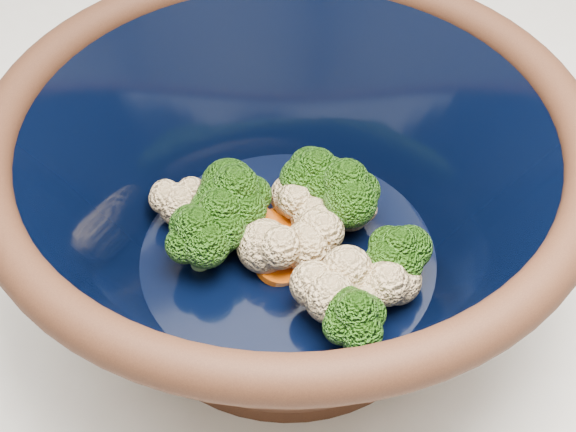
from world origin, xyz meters
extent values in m
cube|color=beige|center=(0.00, 0.00, 0.45)|extent=(1.20, 1.20, 0.90)
cylinder|color=black|center=(-0.08, -0.11, 0.91)|extent=(0.20, 0.20, 0.01)
torus|color=black|center=(-0.08, -0.11, 1.04)|extent=(0.33, 0.33, 0.02)
cylinder|color=black|center=(-0.08, -0.11, 0.93)|extent=(0.19, 0.19, 0.00)
cylinder|color=#608442|center=(-0.04, -0.16, 0.94)|extent=(0.01, 0.01, 0.02)
ellipsoid|color=#2F6012|center=(-0.04, -0.16, 0.96)|extent=(0.04, 0.04, 0.03)
cylinder|color=#608442|center=(-0.12, -0.09, 0.94)|extent=(0.01, 0.01, 0.02)
ellipsoid|color=#2F6012|center=(-0.12, -0.09, 0.97)|extent=(0.04, 0.04, 0.04)
cylinder|color=#608442|center=(-0.10, -0.08, 0.94)|extent=(0.01, 0.01, 0.02)
ellipsoid|color=#2F6012|center=(-0.10, -0.08, 0.97)|extent=(0.05, 0.05, 0.04)
cylinder|color=#608442|center=(-0.14, -0.09, 0.94)|extent=(0.01, 0.01, 0.02)
ellipsoid|color=#2F6012|center=(-0.14, -0.09, 0.96)|extent=(0.04, 0.04, 0.03)
cylinder|color=#608442|center=(-0.09, -0.19, 0.94)|extent=(0.01, 0.01, 0.02)
ellipsoid|color=#2F6012|center=(-0.09, -0.19, 0.96)|extent=(0.04, 0.04, 0.03)
cylinder|color=#608442|center=(-0.04, -0.10, 0.94)|extent=(0.01, 0.01, 0.02)
ellipsoid|color=#2F6012|center=(-0.04, -0.10, 0.97)|extent=(0.04, 0.04, 0.04)
cylinder|color=#608442|center=(-0.05, -0.08, 0.94)|extent=(0.01, 0.01, 0.02)
ellipsoid|color=#2F6012|center=(-0.05, -0.08, 0.97)|extent=(0.04, 0.04, 0.04)
sphere|color=beige|center=(-0.13, -0.05, 0.95)|extent=(0.03, 0.03, 0.03)
sphere|color=beige|center=(-0.06, -0.08, 0.95)|extent=(0.03, 0.03, 0.03)
sphere|color=beige|center=(-0.08, -0.12, 0.95)|extent=(0.03, 0.03, 0.03)
sphere|color=beige|center=(-0.07, -0.17, 0.95)|extent=(0.03, 0.03, 0.03)
sphere|color=beige|center=(-0.10, -0.11, 0.95)|extent=(0.03, 0.03, 0.03)
sphere|color=beige|center=(-0.06, -0.10, 0.95)|extent=(0.03, 0.03, 0.03)
sphere|color=beige|center=(-0.04, -0.11, 0.95)|extent=(0.03, 0.03, 0.03)
sphere|color=beige|center=(-0.08, -0.16, 0.95)|extent=(0.03, 0.03, 0.03)
sphere|color=beige|center=(-0.04, -0.17, 0.95)|extent=(0.03, 0.03, 0.03)
cylinder|color=#DE5B09|center=(-0.08, -0.09, 0.94)|extent=(0.03, 0.03, 0.01)
cylinder|color=#DE5B09|center=(-0.10, -0.12, 0.94)|extent=(0.03, 0.03, 0.01)
cylinder|color=#DE5B09|center=(-0.08, -0.14, 0.94)|extent=(0.03, 0.03, 0.01)
cylinder|color=#DE5B09|center=(-0.09, -0.08, 0.94)|extent=(0.03, 0.03, 0.01)
camera|label=1|loc=(-0.24, -0.40, 1.32)|focal=50.00mm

